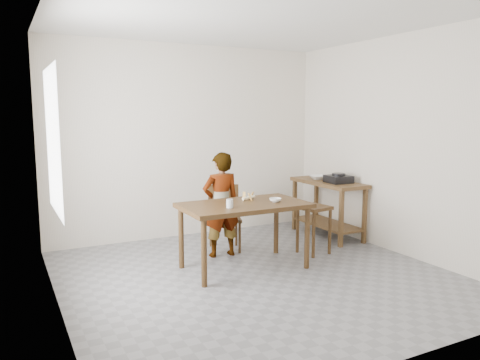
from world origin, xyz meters
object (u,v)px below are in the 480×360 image
prep_counter (328,209)px  child (221,205)px  stool (314,230)px  dining_chair (225,218)px  dining_table (244,236)px

prep_counter → child: child is taller
prep_counter → stool: prep_counter is taller
prep_counter → dining_chair: 1.60m
prep_counter → child: size_ratio=0.93×
child → prep_counter: bearing=-171.8°
dining_table → stool: dining_table is taller
prep_counter → dining_chair: size_ratio=1.46×
dining_chair → child: bearing=-105.7°
prep_counter → dining_chair: (-1.60, 0.06, 0.01)m
dining_table → stool: 1.05m
child → stool: child is taller
dining_chair → prep_counter: bearing=17.7°
dining_table → prep_counter: bearing=22.1°
dining_table → prep_counter: (1.72, 0.70, 0.03)m
child → stool: bearing=161.1°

